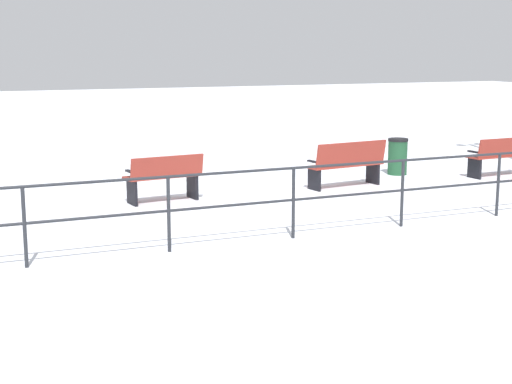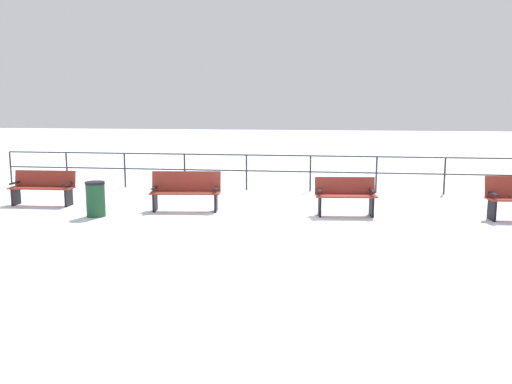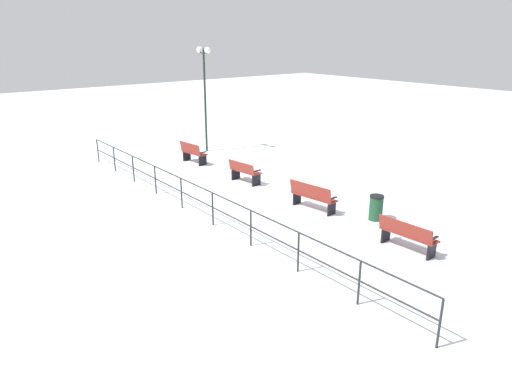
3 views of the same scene
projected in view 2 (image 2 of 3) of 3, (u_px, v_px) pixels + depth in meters
ground_plane at (264, 213)px, 12.79m from camera, size 80.00×80.00×0.00m
bench_nearest at (43, 187)px, 13.70m from camera, size 0.55×1.63×0.87m
bench_second at (186, 190)px, 12.98m from camera, size 0.70×1.72×0.94m
bench_third at (345, 196)px, 12.42m from camera, size 0.67×1.44×0.88m
waterfront_railing at (278, 167)px, 15.93m from camera, size 0.05×17.22×1.07m
trash_bin at (96, 199)px, 12.31m from camera, size 0.45×0.45×0.81m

